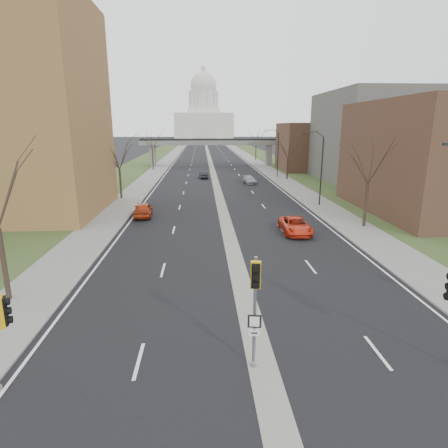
{
  "coord_description": "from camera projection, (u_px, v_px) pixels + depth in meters",
  "views": [
    {
      "loc": [
        -2.31,
        -11.53,
        9.29
      ],
      "look_at": [
        -1.04,
        10.0,
        3.65
      ],
      "focal_mm": 30.0,
      "sensor_mm": 36.0,
      "label": 1
    }
  ],
  "objects": [
    {
      "name": "ground",
      "position": [
        269.0,
        390.0,
        13.61
      ],
      "size": [
        700.0,
        700.0,
        0.0
      ],
      "primitive_type": "plane",
      "color": "black",
      "rests_on": "ground"
    },
    {
      "name": "road_surface",
      "position": [
        207.0,
        149.0,
        158.49
      ],
      "size": [
        20.0,
        600.0,
        0.01
      ],
      "primitive_type": "cube",
      "color": "black",
      "rests_on": "ground"
    },
    {
      "name": "median_strip",
      "position": [
        207.0,
        149.0,
        158.49
      ],
      "size": [
        1.2,
        600.0,
        0.02
      ],
      "primitive_type": "cube",
      "color": "gray",
      "rests_on": "ground"
    },
    {
      "name": "sidewalk_right",
      "position": [
        235.0,
        149.0,
        159.16
      ],
      "size": [
        4.0,
        600.0,
        0.12
      ],
      "primitive_type": "cube",
      "color": "gray",
      "rests_on": "ground"
    },
    {
      "name": "sidewalk_left",
      "position": [
        179.0,
        149.0,
        157.79
      ],
      "size": [
        4.0,
        600.0,
        0.12
      ],
      "primitive_type": "cube",
      "color": "gray",
      "rests_on": "ground"
    },
    {
      "name": "grass_verge_right",
      "position": [
        249.0,
        149.0,
        159.51
      ],
      "size": [
        8.0,
        600.0,
        0.1
      ],
      "primitive_type": "cube",
      "color": "#2E441F",
      "rests_on": "ground"
    },
    {
      "name": "grass_verge_left",
      "position": [
        164.0,
        149.0,
        157.45
      ],
      "size": [
        8.0,
        600.0,
        0.1
      ],
      "primitive_type": "cube",
      "color": "#2E441F",
      "rests_on": "ground"
    },
    {
      "name": "commercial_block_near",
      "position": [
        445.0,
        158.0,
        40.51
      ],
      "size": [
        16.0,
        20.0,
        12.0
      ],
      "primitive_type": "cube",
      "color": "#513925",
      "rests_on": "ground"
    },
    {
      "name": "commercial_block_mid",
      "position": [
        380.0,
        137.0,
        63.54
      ],
      "size": [
        18.0,
        22.0,
        15.0
      ],
      "primitive_type": "cube",
      "color": "#55534D",
      "rests_on": "ground"
    },
    {
      "name": "commercial_block_far",
      "position": [
        313.0,
        147.0,
        81.21
      ],
      "size": [
        14.0,
        14.0,
        10.0
      ],
      "primitive_type": "cube",
      "color": "#513925",
      "rests_on": "ground"
    },
    {
      "name": "pedestrian_bridge",
      "position": [
        211.0,
        146.0,
        89.66
      ],
      "size": [
        34.0,
        3.0,
        6.45
      ],
      "color": "slate",
      "rests_on": "ground"
    },
    {
      "name": "capitol",
      "position": [
        204.0,
        115.0,
        317.99
      ],
      "size": [
        48.0,
        42.0,
        55.75
      ],
      "color": "silver",
      "rests_on": "ground"
    },
    {
      "name": "streetlight_mid",
      "position": [
        316.0,
        147.0,
        43.39
      ],
      "size": [
        2.61,
        0.2,
        8.7
      ],
      "color": "black",
      "rests_on": "sidewalk_right"
    },
    {
      "name": "streetlight_far",
      "position": [
        274.0,
        140.0,
        68.5
      ],
      "size": [
        2.61,
        0.2,
        8.7
      ],
      "color": "black",
      "rests_on": "sidewalk_right"
    },
    {
      "name": "tree_left_b",
      "position": [
        118.0,
        151.0,
        48.0
      ],
      "size": [
        6.75,
        6.75,
        8.81
      ],
      "color": "#382B21",
      "rests_on": "sidewalk_left"
    },
    {
      "name": "tree_left_c",
      "position": [
        152.0,
        137.0,
        80.63
      ],
      "size": [
        7.65,
        7.65,
        9.99
      ],
      "color": "#382B21",
      "rests_on": "sidewalk_left"
    },
    {
      "name": "tree_right_a",
      "position": [
        370.0,
        157.0,
        33.93
      ],
      "size": [
        7.2,
        7.2,
        9.4
      ],
      "color": "#382B21",
      "rests_on": "sidewalk_right"
    },
    {
      "name": "tree_right_b",
      "position": [
        288.0,
        147.0,
        66.01
      ],
      "size": [
        6.3,
        6.3,
        8.22
      ],
      "color": "#382B21",
      "rests_on": "sidewalk_right"
    },
    {
      "name": "tree_right_c",
      "position": [
        256.0,
        135.0,
        104.33
      ],
      "size": [
        7.65,
        7.65,
        9.99
      ],
      "color": "#382B21",
      "rests_on": "sidewalk_right"
    },
    {
      "name": "signal_pole_median",
      "position": [
        255.0,
        295.0,
        13.88
      ],
      "size": [
        0.54,
        0.77,
        4.64
      ],
      "rotation": [
        0.0,
        0.0,
        -0.14
      ],
      "color": "gray",
      "rests_on": "ground"
    },
    {
      "name": "car_left_near",
      "position": [
        143.0,
        209.0,
        39.62
      ],
      "size": [
        2.2,
        4.73,
        1.57
      ],
      "primitive_type": "imported",
      "rotation": [
        0.0,
        0.0,
        3.22
      ],
      "color": "#A13112",
      "rests_on": "ground"
    },
    {
      "name": "car_left_far",
      "position": [
        204.0,
        175.0,
        69.06
      ],
      "size": [
        1.74,
        4.05,
        1.3
      ],
      "primitive_type": "imported",
      "rotation": [
        0.0,
        0.0,
        3.24
      ],
      "color": "black",
      "rests_on": "ground"
    },
    {
      "name": "car_right_near",
      "position": [
        295.0,
        225.0,
        33.46
      ],
      "size": [
        2.42,
        5.13,
        1.42
      ],
      "primitive_type": "imported",
      "rotation": [
        0.0,
        0.0,
        -0.01
      ],
      "color": "red",
      "rests_on": "ground"
    },
    {
      "name": "car_right_mid",
      "position": [
        250.0,
        180.0,
        62.64
      ],
      "size": [
        2.18,
        4.41,
        1.23
      ],
      "primitive_type": "imported",
      "rotation": [
        0.0,
        0.0,
        0.11
      ],
      "color": "#939299",
      "rests_on": "ground"
    }
  ]
}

